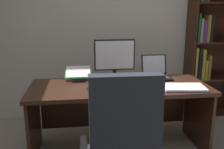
{
  "coord_description": "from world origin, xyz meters",
  "views": [
    {
      "loc": [
        -0.41,
        -1.49,
        1.54
      ],
      "look_at": [
        -0.09,
        1.0,
        0.89
      ],
      "focal_mm": 40.91,
      "sensor_mm": 36.0,
      "label": 1
    }
  ],
  "objects_px": {
    "laptop": "(156,73)",
    "reading_stand_with_book": "(78,73)",
    "keyboard": "(120,88)",
    "bookshelf": "(211,46)",
    "open_binder": "(184,87)",
    "desk": "(118,101)",
    "pen": "(151,82)",
    "notepad": "(149,83)",
    "monitor": "(115,60)",
    "computer_mouse": "(90,89)"
  },
  "relations": [
    {
      "from": "laptop",
      "to": "reading_stand_with_book",
      "type": "bearing_deg",
      "value": 175.82
    },
    {
      "from": "keyboard",
      "to": "bookshelf",
      "type": "bearing_deg",
      "value": 34.26
    },
    {
      "from": "reading_stand_with_book",
      "to": "open_binder",
      "type": "bearing_deg",
      "value": -25.61
    },
    {
      "from": "desk",
      "to": "keyboard",
      "type": "relative_size",
      "value": 4.46
    },
    {
      "from": "bookshelf",
      "to": "pen",
      "type": "distance_m",
      "value": 1.41
    },
    {
      "from": "bookshelf",
      "to": "open_binder",
      "type": "distance_m",
      "value": 1.37
    },
    {
      "from": "bookshelf",
      "to": "laptop",
      "type": "bearing_deg",
      "value": -148.07
    },
    {
      "from": "bookshelf",
      "to": "notepad",
      "type": "distance_m",
      "value": 1.43
    },
    {
      "from": "monitor",
      "to": "reading_stand_with_book",
      "type": "height_order",
      "value": "monitor"
    },
    {
      "from": "laptop",
      "to": "open_binder",
      "type": "height_order",
      "value": "laptop"
    },
    {
      "from": "desk",
      "to": "reading_stand_with_book",
      "type": "height_order",
      "value": "reading_stand_with_book"
    },
    {
      "from": "bookshelf",
      "to": "reading_stand_with_book",
      "type": "xyz_separation_m",
      "value": [
        -1.89,
        -0.55,
        -0.2
      ]
    },
    {
      "from": "open_binder",
      "to": "reading_stand_with_book",
      "type": "bearing_deg",
      "value": 161.87
    },
    {
      "from": "computer_mouse",
      "to": "pen",
      "type": "relative_size",
      "value": 0.74
    },
    {
      "from": "desk",
      "to": "bookshelf",
      "type": "relative_size",
      "value": 0.87
    },
    {
      "from": "open_binder",
      "to": "pen",
      "type": "distance_m",
      "value": 0.36
    },
    {
      "from": "bookshelf",
      "to": "pen",
      "type": "height_order",
      "value": "bookshelf"
    },
    {
      "from": "keyboard",
      "to": "monitor",
      "type": "bearing_deg",
      "value": 90.0
    },
    {
      "from": "pen",
      "to": "reading_stand_with_book",
      "type": "bearing_deg",
      "value": 160.7
    },
    {
      "from": "monitor",
      "to": "notepad",
      "type": "bearing_deg",
      "value": -29.74
    },
    {
      "from": "keyboard",
      "to": "open_binder",
      "type": "xyz_separation_m",
      "value": [
        0.65,
        -0.05,
        -0.0
      ]
    },
    {
      "from": "bookshelf",
      "to": "monitor",
      "type": "bearing_deg",
      "value": -157.13
    },
    {
      "from": "desk",
      "to": "laptop",
      "type": "bearing_deg",
      "value": 19.75
    },
    {
      "from": "keyboard",
      "to": "computer_mouse",
      "type": "bearing_deg",
      "value": 180.0
    },
    {
      "from": "keyboard",
      "to": "computer_mouse",
      "type": "relative_size",
      "value": 4.04
    },
    {
      "from": "keyboard",
      "to": "open_binder",
      "type": "bearing_deg",
      "value": -4.4
    },
    {
      "from": "desk",
      "to": "pen",
      "type": "bearing_deg",
      "value": -6.01
    },
    {
      "from": "monitor",
      "to": "pen",
      "type": "relative_size",
      "value": 3.26
    },
    {
      "from": "bookshelf",
      "to": "monitor",
      "type": "distance_m",
      "value": 1.61
    },
    {
      "from": "reading_stand_with_book",
      "to": "open_binder",
      "type": "xyz_separation_m",
      "value": [
        1.06,
        -0.51,
        -0.05
      ]
    },
    {
      "from": "bookshelf",
      "to": "computer_mouse",
      "type": "xyz_separation_m",
      "value": [
        -1.78,
        -1.01,
        -0.25
      ]
    },
    {
      "from": "reading_stand_with_book",
      "to": "laptop",
      "type": "bearing_deg",
      "value": -4.18
    },
    {
      "from": "desk",
      "to": "pen",
      "type": "height_order",
      "value": "pen"
    },
    {
      "from": "notepad",
      "to": "pen",
      "type": "relative_size",
      "value": 1.5
    },
    {
      "from": "pen",
      "to": "notepad",
      "type": "bearing_deg",
      "value": 180.0
    },
    {
      "from": "desk",
      "to": "laptop",
      "type": "xyz_separation_m",
      "value": [
        0.47,
        0.17,
        0.25
      ]
    },
    {
      "from": "laptop",
      "to": "keyboard",
      "type": "relative_size",
      "value": 0.75
    },
    {
      "from": "monitor",
      "to": "computer_mouse",
      "type": "bearing_deg",
      "value": -127.95
    },
    {
      "from": "computer_mouse",
      "to": "pen",
      "type": "height_order",
      "value": "computer_mouse"
    },
    {
      "from": "laptop",
      "to": "computer_mouse",
      "type": "distance_m",
      "value": 0.88
    },
    {
      "from": "computer_mouse",
      "to": "monitor",
      "type": "bearing_deg",
      "value": 52.05
    },
    {
      "from": "bookshelf",
      "to": "open_binder",
      "type": "xyz_separation_m",
      "value": [
        -0.83,
        -1.06,
        -0.25
      ]
    },
    {
      "from": "laptop",
      "to": "open_binder",
      "type": "distance_m",
      "value": 0.47
    },
    {
      "from": "open_binder",
      "to": "notepad",
      "type": "height_order",
      "value": "open_binder"
    },
    {
      "from": "monitor",
      "to": "bookshelf",
      "type": "bearing_deg",
      "value": 22.87
    },
    {
      "from": "bookshelf",
      "to": "computer_mouse",
      "type": "distance_m",
      "value": 2.06
    },
    {
      "from": "monitor",
      "to": "keyboard",
      "type": "bearing_deg",
      "value": -90.0
    },
    {
      "from": "laptop",
      "to": "reading_stand_with_book",
      "type": "distance_m",
      "value": 0.9
    },
    {
      "from": "desk",
      "to": "keyboard",
      "type": "xyz_separation_m",
      "value": [
        -0.02,
        -0.22,
        0.21
      ]
    },
    {
      "from": "keyboard",
      "to": "reading_stand_with_book",
      "type": "xyz_separation_m",
      "value": [
        -0.41,
        0.46,
        0.05
      ]
    }
  ]
}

